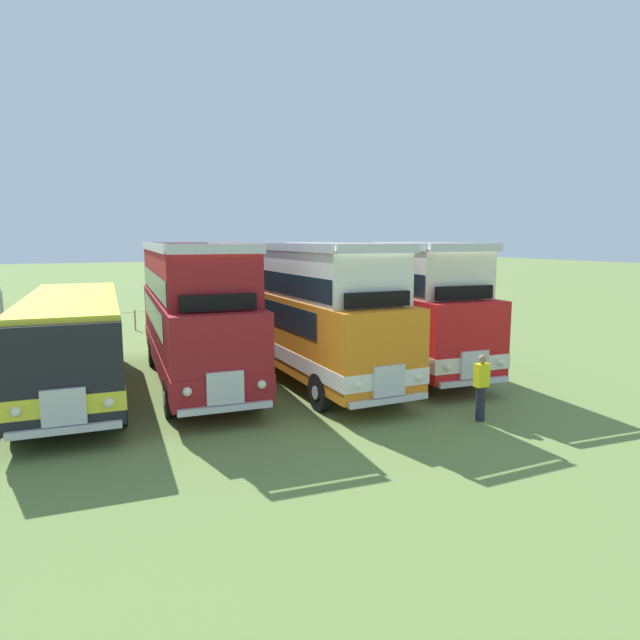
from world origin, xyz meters
TOP-DOWN VIEW (x-y plane):
  - ground_plane at (0.00, 0.00)m, footprint 200.00×200.00m
  - bus_fourth_in_row at (0.00, 0.27)m, footprint 2.95×10.36m
  - bus_fifth_in_row at (3.57, 0.30)m, footprint 3.03×10.06m
  - bus_sixth_in_row at (7.12, -0.12)m, footprint 2.81×11.15m
  - bus_seventh_in_row at (10.69, -0.07)m, footprint 3.08×10.15m
  - marshal_person at (9.52, -6.53)m, footprint 0.36×0.24m
  - rope_fence_line at (0.00, 11.94)m, footprint 27.45×0.08m

SIDE VIEW (x-z plane):
  - ground_plane at x=0.00m, z-range 0.00..0.00m
  - rope_fence_line at x=0.00m, z-range 0.15..1.20m
  - marshal_person at x=9.52m, z-range 0.02..1.75m
  - bus_fourth_in_row at x=0.00m, z-range 0.26..3.25m
  - bus_fifth_in_row at x=3.57m, z-range 0.10..4.62m
  - bus_seventh_in_row at x=10.69m, z-range 0.10..4.62m
  - bus_sixth_in_row at x=7.12m, z-range 0.10..4.62m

